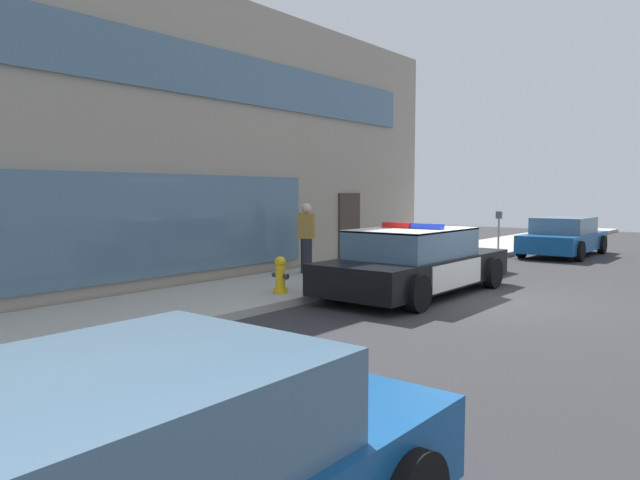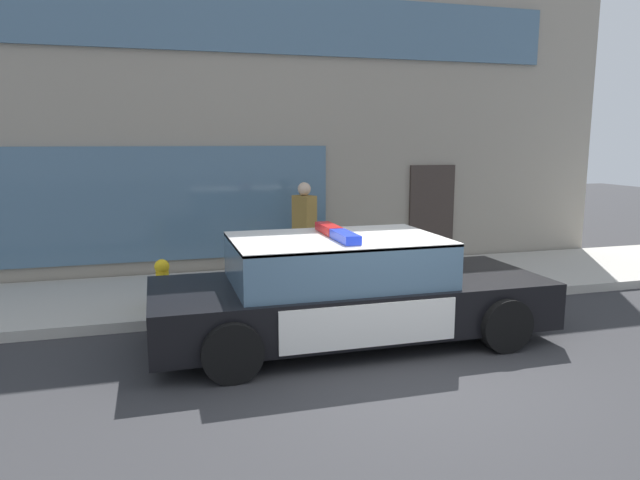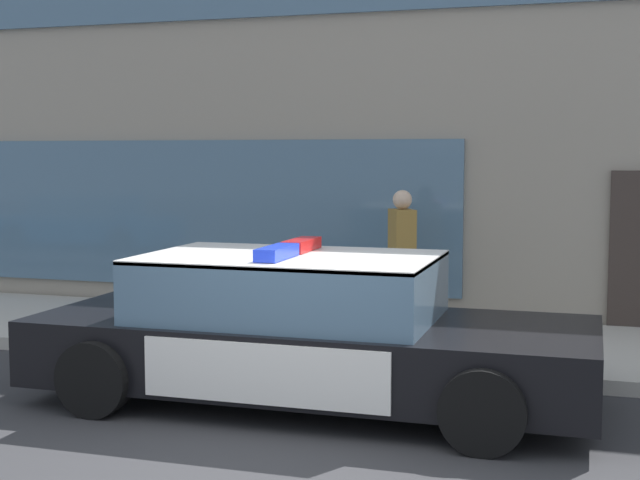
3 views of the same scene
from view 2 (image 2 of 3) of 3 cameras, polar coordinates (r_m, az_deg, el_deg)
name	(u,v)px [view 2 (image 2 of 3)]	position (r m, az deg, el deg)	size (l,w,h in m)	color
ground	(408,377)	(6.70, 8.66, -13.17)	(48.00, 48.00, 0.00)	#303033
sidewalk	(315,287)	(10.16, -0.53, -4.63)	(48.00, 2.89, 0.15)	#B2ADA3
storefront_building	(140,112)	(15.01, -17.34, 11.94)	(19.40, 8.13, 6.57)	gray
police_cruiser	(347,289)	(7.59, 2.65, -4.88)	(5.13, 2.15, 1.49)	black
fire_hydrant	(163,284)	(8.91, -15.19, -4.21)	(0.34, 0.39, 0.73)	gold
pedestrian_on_sidewalk	(304,229)	(10.56, -1.55, 1.12)	(0.42, 0.48, 1.71)	#23232D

